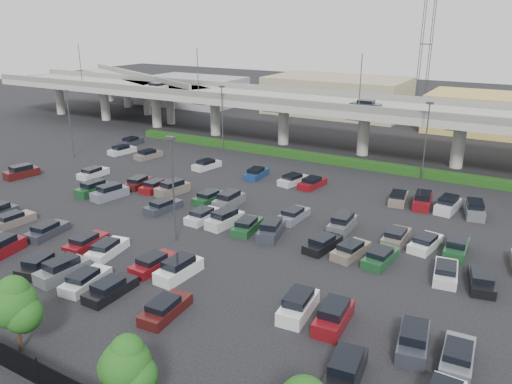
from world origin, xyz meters
TOP-DOWN VIEW (x-y plane):
  - ground at (0.00, 0.00)m, footprint 280.00×280.00m
  - overpass at (-0.22, 31.97)m, footprint 150.00×13.00m
  - on_ramp at (-52.10, 43.05)m, footprint 50.93×30.13m
  - hedge at (0.00, 25.00)m, footprint 66.00×1.60m
  - parked_cars at (-0.23, -4.79)m, footprint 62.99×41.59m
  - light_poles at (-4.13, 2.00)m, footprint 66.90×48.38m
  - distant_buildings at (12.38, 61.81)m, footprint 138.00×24.00m
  - comm_tower at (4.00, 74.00)m, footprint 2.40×2.40m

SIDE VIEW (x-z plane):
  - ground at x=0.00m, z-range 0.00..0.00m
  - hedge at x=0.00m, z-range 0.00..1.10m
  - parked_cars at x=-0.23m, z-range -0.21..1.46m
  - distant_buildings at x=12.38m, z-range -0.76..8.24m
  - light_poles at x=-4.13m, z-range 1.09..11.39m
  - on_ramp at x=-52.10m, z-range 2.46..11.26m
  - overpass at x=-0.22m, z-range -0.93..14.87m
  - comm_tower at x=4.00m, z-range 0.61..30.61m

